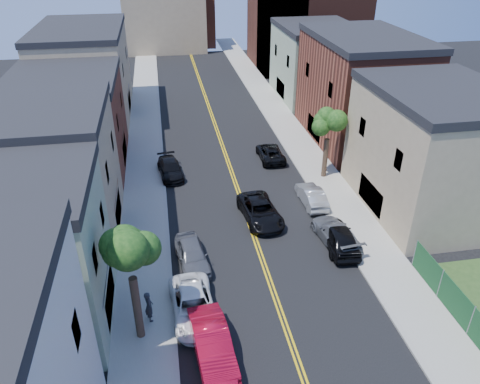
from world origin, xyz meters
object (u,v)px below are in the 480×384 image
black_car_left (170,169)px  black_car_right (339,237)px  dark_car_right_far (270,153)px  red_sedan (212,344)px  grey_car_left (192,255)px  silver_car_right (312,196)px  black_suv_lane (260,211)px  white_pickup (193,305)px  pedestrian_left (149,306)px  grey_car_right (336,233)px

black_car_left → black_car_right: black_car_right is taller
dark_car_right_far → red_sedan: bearing=69.6°
grey_car_left → black_car_right: 10.13m
black_car_left → black_car_right: bearing=-56.1°
black_car_right → silver_car_right: 5.93m
black_car_right → dark_car_right_far: (-1.41, 14.53, -0.18)m
grey_car_left → black_suv_lane: bearing=32.2°
red_sedan → black_car_left: bearing=87.9°
white_pickup → black_car_right: bearing=21.4°
white_pickup → dark_car_right_far: white_pickup is taller
red_sedan → grey_car_left: size_ratio=1.12×
white_pickup → pedestrian_left: (-2.44, -0.06, 0.39)m
dark_car_right_far → black_car_left: bearing=10.5°
white_pickup → pedestrian_left: pedestrian_left is taller
black_car_left → silver_car_right: size_ratio=1.08×
grey_car_left → red_sedan: bearing=-94.0°
white_pickup → pedestrian_left: bearing=178.1°
red_sedan → silver_car_right: 16.79m
red_sedan → black_suv_lane: (5.13, 12.14, -0.09)m
grey_car_left → black_suv_lane: size_ratio=0.84×
grey_car_left → black_car_left: (-0.87, 12.91, -0.10)m
red_sedan → silver_car_right: size_ratio=1.18×
dark_car_right_far → white_pickup: bearing=64.9°
silver_car_right → pedestrian_left: (-12.82, -10.75, 0.40)m
pedestrian_left → black_suv_lane: bearing=-56.3°
silver_car_right → white_pickup: bearing=44.8°
black_suv_lane → grey_car_left: bearing=-146.5°
white_pickup → grey_car_left: grey_car_left is taller
red_sedan → dark_car_right_far: bearing=64.0°
black_car_right → pedestrian_left: bearing=23.9°
grey_car_left → dark_car_right_far: grey_car_left is taller
red_sedan → black_car_right: size_ratio=1.04×
grey_car_left → dark_car_right_far: size_ratio=0.96×
black_suv_lane → pedestrian_left: pedestrian_left is taller
white_pickup → black_suv_lane: (5.84, 9.10, 0.03)m
red_sedan → black_suv_lane: bearing=61.5°
red_sedan → grey_car_right: bearing=35.1°
grey_car_right → pedestrian_left: 13.97m
black_suv_lane → pedestrian_left: size_ratio=2.80×
dark_car_right_far → black_suv_lane: size_ratio=0.87×
pedestrian_left → grey_car_right: bearing=-81.5°
grey_car_left → white_pickup: bearing=-100.9°
grey_car_right → white_pickup: bearing=20.8°
black_suv_lane → pedestrian_left: (-8.28, -9.16, 0.37)m
white_pickup → grey_car_left: bearing=82.9°
black_car_left → grey_car_left: bearing=-93.0°
black_car_right → white_pickup: bearing=28.0°
white_pickup → grey_car_left: (0.32, 4.61, 0.05)m
white_pickup → pedestrian_left: size_ratio=2.70×
white_pickup → silver_car_right: 14.90m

